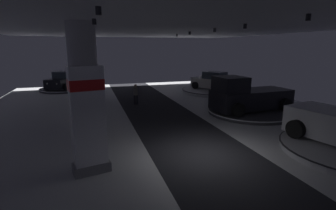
{
  "coord_description": "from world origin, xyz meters",
  "views": [
    {
      "loc": [
        -4.36,
        -8.99,
        4.37
      ],
      "look_at": [
        -0.53,
        3.47,
        1.4
      ],
      "focal_mm": 27.33,
      "sensor_mm": 36.0,
      "label": 1
    }
  ],
  "objects": [
    {
      "name": "display_car_deep_left",
      "position": [
        -6.9,
        19.13,
        1.0
      ],
      "size": [
        3.55,
        4.56,
        1.71
      ],
      "color": "black",
      "rests_on": "display_platform_deep_left"
    },
    {
      "name": "display_platform_far_right",
      "position": [
        7.12,
        13.37,
        0.18
      ],
      "size": [
        6.0,
        6.0,
        0.33
      ],
      "color": "#B7B7BC",
      "rests_on": "ground"
    },
    {
      "name": "display_platform_deep_left",
      "position": [
        -6.91,
        19.11,
        0.13
      ],
      "size": [
        4.86,
        4.86,
        0.23
      ],
      "color": "#333338",
      "rests_on": "ground"
    },
    {
      "name": "display_car_far_right",
      "position": [
        7.13,
        13.34,
        1.09
      ],
      "size": [
        3.64,
        4.55,
        1.71
      ],
      "color": "silver",
      "rests_on": "display_platform_far_right"
    },
    {
      "name": "ground",
      "position": [
        0.0,
        0.0,
        -0.02
      ],
      "size": [
        24.0,
        44.0,
        0.06
      ],
      "color": "silver"
    },
    {
      "name": "column_left",
      "position": [
        -4.62,
        3.67,
        2.75
      ],
      "size": [
        1.3,
        1.3,
        5.5
      ],
      "color": "#ADADB2",
      "rests_on": "ground"
    },
    {
      "name": "ceiling_with_spotlights",
      "position": [
        -0.0,
        0.0,
        5.55
      ],
      "size": [
        24.0,
        44.0,
        0.39
      ],
      "color": "silver"
    },
    {
      "name": "display_platform_mid_right",
      "position": [
        5.82,
        5.3,
        0.14
      ],
      "size": [
        5.68,
        5.68,
        0.24
      ],
      "color": "#333338",
      "rests_on": "ground"
    },
    {
      "name": "pickup_truck_mid_right",
      "position": [
        5.5,
        5.28,
        1.18
      ],
      "size": [
        5.44,
        2.95,
        2.3
      ],
      "color": "black",
      "rests_on": "display_platform_mid_right"
    },
    {
      "name": "brand_sign_pylon",
      "position": [
        -4.5,
        -0.15,
        1.95
      ],
      "size": [
        1.37,
        0.89,
        3.77
      ],
      "color": "slate",
      "rests_on": "ground"
    },
    {
      "name": "visitor_walking_near",
      "position": [
        -1.05,
        10.22,
        0.91
      ],
      "size": [
        0.32,
        0.32,
        1.59
      ],
      "color": "black",
      "rests_on": "ground"
    }
  ]
}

